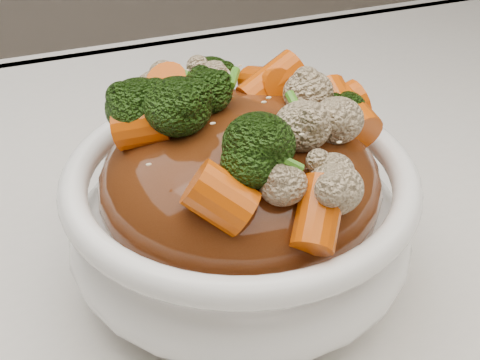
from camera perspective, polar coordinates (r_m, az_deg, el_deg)
name	(u,v)px	position (r m, az deg, el deg)	size (l,w,h in m)	color
tablecloth	(318,333)	(0.45, 6.10, -11.71)	(1.20, 0.80, 0.04)	silver
bowl	(240,222)	(0.43, 0.00, -3.30)	(0.20, 0.20, 0.08)	white
sauce_base	(240,184)	(0.42, 0.00, -0.32)	(0.16, 0.16, 0.09)	#4F230D
carrots	(240,93)	(0.39, 0.00, 6.76)	(0.16, 0.16, 0.05)	#D05006
broccoli	(240,95)	(0.39, 0.00, 6.63)	(0.16, 0.16, 0.04)	black
cauliflower	(240,98)	(0.39, 0.00, 6.39)	(0.16, 0.16, 0.03)	tan
scallions	(240,92)	(0.39, 0.00, 6.88)	(0.12, 0.12, 0.02)	#3F821E
sesame_seeds	(240,92)	(0.39, 0.00, 6.88)	(0.14, 0.14, 0.01)	beige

